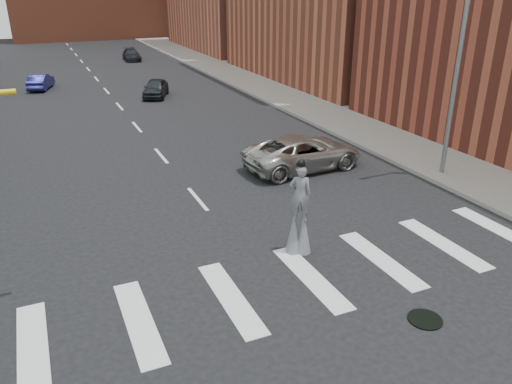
# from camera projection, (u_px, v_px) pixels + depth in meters

# --- Properties ---
(ground_plane) EXTENTS (160.00, 160.00, 0.00)m
(ground_plane) POSITION_uv_depth(u_px,v_px,m) (288.00, 306.00, 13.62)
(ground_plane) COLOR black
(ground_plane) RESTS_ON ground
(sidewalk_right) EXTENTS (5.00, 90.00, 0.18)m
(sidewalk_right) POSITION_uv_depth(u_px,v_px,m) (283.00, 93.00, 39.31)
(sidewalk_right) COLOR gray
(sidewalk_right) RESTS_ON ground
(manhole) EXTENTS (0.90, 0.90, 0.04)m
(manhole) POSITION_uv_depth(u_px,v_px,m) (425.00, 319.00, 13.06)
(manhole) COLOR black
(manhole) RESTS_ON ground
(streetlight) EXTENTS (2.05, 0.20, 9.00)m
(streetlight) POSITION_uv_depth(u_px,v_px,m) (456.00, 67.00, 20.86)
(streetlight) COLOR slate
(streetlight) RESTS_ON ground
(stilt_performer) EXTENTS (0.83, 0.71, 3.21)m
(stilt_performer) POSITION_uv_depth(u_px,v_px,m) (299.00, 215.00, 15.85)
(stilt_performer) COLOR #342414
(stilt_performer) RESTS_ON ground
(suv_crossing) EXTENTS (5.86, 3.00, 1.58)m
(suv_crossing) POSITION_uv_depth(u_px,v_px,m) (303.00, 153.00, 23.38)
(suv_crossing) COLOR #A3A099
(suv_crossing) RESTS_ON ground
(car_near) EXTENTS (3.01, 4.27, 1.35)m
(car_near) POSITION_uv_depth(u_px,v_px,m) (156.00, 88.00, 38.20)
(car_near) COLOR black
(car_near) RESTS_ON ground
(car_mid) EXTENTS (2.36, 4.01, 1.25)m
(car_mid) POSITION_uv_depth(u_px,v_px,m) (41.00, 82.00, 40.93)
(car_mid) COLOR navy
(car_mid) RESTS_ON ground
(car_far) EXTENTS (1.91, 4.26, 1.21)m
(car_far) POSITION_uv_depth(u_px,v_px,m) (132.00, 55.00, 56.15)
(car_far) COLOR black
(car_far) RESTS_ON ground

